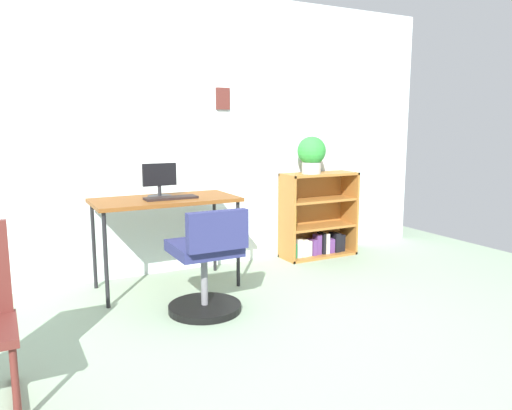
# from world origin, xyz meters

# --- Properties ---
(ground_plane) EXTENTS (6.24, 6.24, 0.00)m
(ground_plane) POSITION_xyz_m (0.00, 0.00, 0.00)
(ground_plane) COLOR #8DA58A
(wall_back) EXTENTS (5.20, 0.12, 2.48)m
(wall_back) POSITION_xyz_m (0.00, 2.15, 1.24)
(wall_back) COLOR silver
(wall_back) RESTS_ON ground_plane
(desk) EXTENTS (1.13, 0.57, 0.74)m
(desk) POSITION_xyz_m (-0.38, 1.69, 0.68)
(desk) COLOR brown
(desk) RESTS_ON ground_plane
(monitor) EXTENTS (0.28, 0.20, 0.28)m
(monitor) POSITION_xyz_m (-0.40, 1.75, 0.87)
(monitor) COLOR #262628
(monitor) RESTS_ON desk
(keyboard) EXTENTS (0.41, 0.14, 0.02)m
(keyboard) POSITION_xyz_m (-0.35, 1.62, 0.75)
(keyboard) COLOR black
(keyboard) RESTS_ON desk
(office_chair) EXTENTS (0.52, 0.55, 0.77)m
(office_chair) POSITION_xyz_m (-0.31, 1.00, 0.34)
(office_chair) COLOR black
(office_chair) RESTS_ON ground_plane
(bookshelf_low) EXTENTS (0.78, 0.30, 0.85)m
(bookshelf_low) POSITION_xyz_m (1.27, 1.95, 0.37)
(bookshelf_low) COLOR #A1662C
(bookshelf_low) RESTS_ON ground_plane
(potted_plant_on_shelf) EXTENTS (0.28, 0.28, 0.36)m
(potted_plant_on_shelf) POSITION_xyz_m (1.16, 1.90, 1.04)
(potted_plant_on_shelf) COLOR #B7B2A8
(potted_plant_on_shelf) RESTS_ON bookshelf_low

